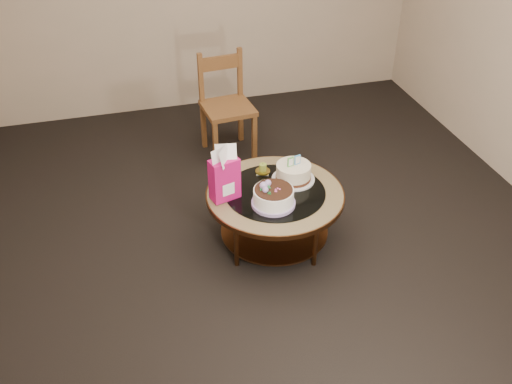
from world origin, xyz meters
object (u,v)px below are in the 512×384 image
object	(u,v)px
gift_bag	(224,174)
cream_cake	(293,173)
coffee_table	(275,200)
decorated_cake	(273,198)
dining_chair	(226,105)

from	to	relation	value
gift_bag	cream_cake	bearing A→B (deg)	-6.84
coffee_table	cream_cake	xyz separation A→B (m)	(0.18, 0.11, 0.14)
gift_bag	decorated_cake	bearing A→B (deg)	-45.30
decorated_cake	cream_cake	size ratio (longest dim) A/B	0.96
cream_cake	gift_bag	xyz separation A→B (m)	(-0.55, -0.09, 0.14)
decorated_cake	gift_bag	xyz separation A→B (m)	(-0.31, 0.17, 0.14)
coffee_table	decorated_cake	distance (m)	0.21
coffee_table	dining_chair	xyz separation A→B (m)	(-0.04, 1.41, 0.11)
gift_bag	dining_chair	distance (m)	1.44
gift_bag	dining_chair	world-z (taller)	dining_chair
coffee_table	cream_cake	bearing A→B (deg)	32.58
coffee_table	cream_cake	size ratio (longest dim) A/B	3.14
cream_cake	dining_chair	size ratio (longest dim) A/B	0.34
decorated_cake	cream_cake	xyz separation A→B (m)	(0.24, 0.26, 0.00)
gift_bag	dining_chair	bearing A→B (deg)	60.91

